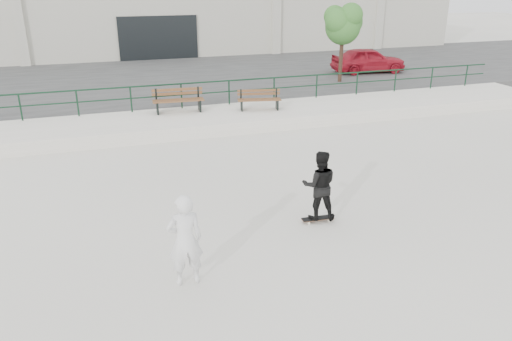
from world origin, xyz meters
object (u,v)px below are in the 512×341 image
object	(u,v)px
standing_skater	(319,185)
seated_skater	(185,240)
bench_right	(259,100)
tree	(343,23)
red_car	(368,60)
skateboard	(318,219)
bench_left	(178,100)

from	to	relation	value
standing_skater	seated_skater	distance (m)	3.82
bench_right	tree	size ratio (longest dim) A/B	0.47
tree	red_car	distance (m)	3.87
bench_right	red_car	world-z (taller)	red_car
skateboard	standing_skater	xyz separation A→B (m)	(-0.00, 0.00, 0.87)
red_car	seated_skater	size ratio (longest dim) A/B	2.18
seated_skater	skateboard	bearing A→B (deg)	-156.62
tree	standing_skater	world-z (taller)	tree
tree	standing_skater	bearing A→B (deg)	-119.27
skateboard	seated_skater	size ratio (longest dim) A/B	0.43
bench_right	standing_skater	bearing A→B (deg)	-87.79
bench_left	red_car	world-z (taller)	red_car
standing_skater	seated_skater	size ratio (longest dim) A/B	0.92
bench_right	standing_skater	xyz separation A→B (m)	(-1.52, -8.87, 0.05)
bench_left	bench_right	bearing A→B (deg)	-7.86
bench_left	tree	size ratio (longest dim) A/B	0.53
tree	standing_skater	xyz separation A→B (m)	(-7.28, -13.00, -2.44)
bench_right	red_car	bearing A→B (deg)	47.13
standing_skater	tree	bearing A→B (deg)	-101.14
tree	standing_skater	size ratio (longest dim) A/B	2.27
bench_left	tree	xyz separation A→B (m)	(8.92, 3.46, 2.43)
red_car	bench_left	bearing A→B (deg)	121.26
red_car	standing_skater	xyz separation A→B (m)	(-9.91, -14.80, -0.24)
tree	red_car	world-z (taller)	tree
skateboard	standing_skater	world-z (taller)	standing_skater
bench_right	tree	distance (m)	7.52
bench_right	red_car	xyz separation A→B (m)	(8.40, 5.93, 0.29)
tree	seated_skater	bearing A→B (deg)	-126.51
tree	skateboard	world-z (taller)	tree
bench_left	seated_skater	distance (m)	11.25
bench_right	seated_skater	world-z (taller)	seated_skater
red_car	standing_skater	size ratio (longest dim) A/B	2.37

